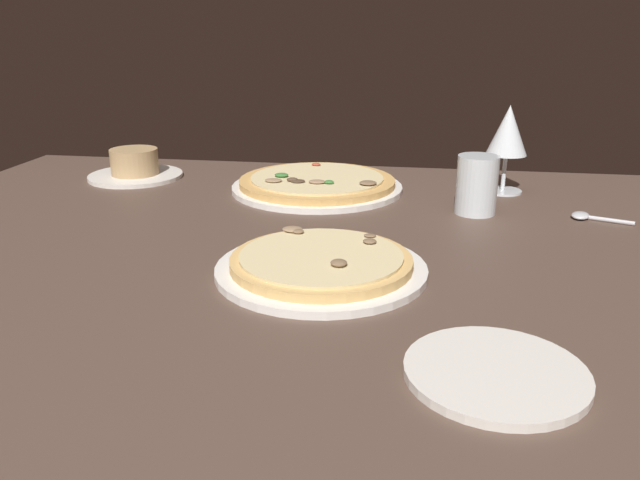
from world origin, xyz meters
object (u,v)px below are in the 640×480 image
Objects in this scene: pizza_side at (317,184)px; water_glass at (476,189)px; pizza_main at (321,264)px; spoon at (587,217)px; side_plate at (496,373)px; ramekin_on_saucer at (135,167)px; wine_glass_far at (508,134)px.

pizza_side is 30.64cm from water_glass.
water_glass is at bearing 54.75° from pizza_main.
spoon is (46.46, -11.45, -0.76)cm from pizza_side.
water_glass is at bearing 87.95° from side_plate.
spoon is (39.28, 29.48, -0.72)cm from pizza_main.
water_glass reaches higher than pizza_side.
pizza_side is 1.93× the size of side_plate.
pizza_side is 1.71× the size of ramekin_on_saucer.
ramekin_on_saucer reaches higher than side_plate.
wine_glass_far is at bearing 83.18° from side_plate.
ramekin_on_saucer is 1.17× the size of wine_glass_far.
water_glass reaches higher than ramekin_on_saucer.
wine_glass_far is at bearing 0.05° from ramekin_on_saucer.
water_glass reaches higher than spoon.
pizza_side is at bearing -6.07° from ramekin_on_saucer.
side_plate is at bearing -67.09° from pizza_side.
water_glass is 1.00× the size of spoon.
side_plate is 1.72× the size of spoon.
water_glass is at bearing 177.44° from spoon.
pizza_side is 47.86cm from spoon.
wine_glass_far is (27.58, 45.09, 9.83)cm from pizza_main.
ramekin_on_saucer is at bearing 173.93° from pizza_side.
wine_glass_far is at bearing 126.88° from spoon.
pizza_main is 1.44× the size of ramekin_on_saucer.
pizza_main is 1.68× the size of wine_glass_far.
wine_glass_far reaches higher than water_glass.
wine_glass_far is (34.75, 4.15, 9.80)cm from pizza_side.
spoon is at bearing -53.12° from wine_glass_far.
side_plate is 55.36cm from spoon.
pizza_side is 38.65cm from ramekin_on_saucer.
water_glass is at bearing -20.45° from pizza_side.
wine_glass_far is 17.43cm from water_glass.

